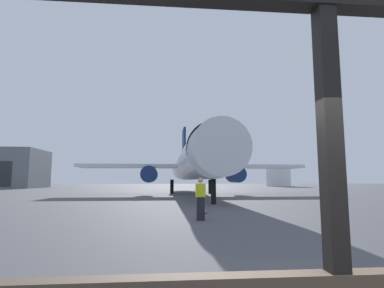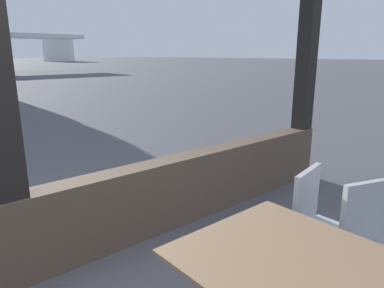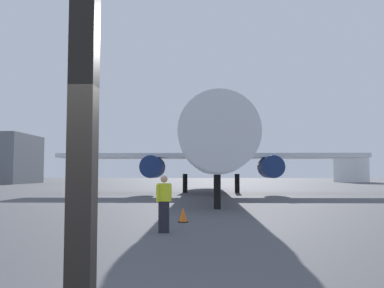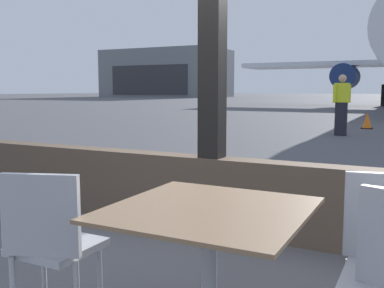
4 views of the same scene
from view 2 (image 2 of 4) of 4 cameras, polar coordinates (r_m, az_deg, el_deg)
name	(u,v)px [view 2 (image 2 of 4)]	position (r m, az deg, el deg)	size (l,w,h in m)	color
window_frame	(0,110)	(2.71, -28.85, 4.82)	(7.64, 0.24, 3.80)	brown
cafe_chair_window_left	(318,222)	(2.66, 19.89, -11.81)	(0.45, 0.45, 0.92)	#B2B2B7
cafe_chair_aisle_left	(376,241)	(2.56, 27.83, -13.75)	(0.49, 0.49, 0.91)	#B2B2B7
fuel_storage_tank	(58,50)	(89.76, -20.96, 14.18)	(6.90, 6.90, 5.29)	white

